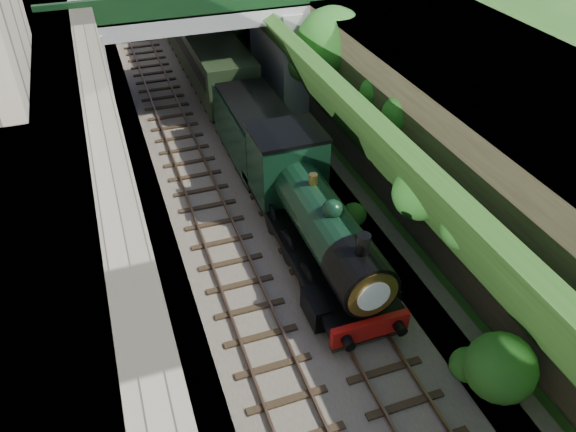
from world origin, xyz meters
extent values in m
cube|color=#473F38|center=(0.00, 20.00, 0.10)|extent=(10.00, 90.00, 0.20)
cube|color=#756B56|center=(-5.50, 20.00, 3.50)|extent=(1.00, 90.00, 7.00)
cube|color=#262628|center=(-9.00, 20.00, 3.50)|extent=(6.00, 90.00, 7.00)
cube|color=#262628|center=(9.50, 20.00, 3.12)|extent=(8.00, 90.00, 6.25)
cube|color=#1E4714|center=(5.00, 20.00, 2.70)|extent=(4.02, 90.00, 6.36)
sphere|color=#194C14|center=(3.97, 1.61, 1.22)|extent=(2.10, 2.10, 2.10)
sphere|color=#194C14|center=(5.07, 5.78, 3.02)|extent=(1.52, 1.52, 1.52)
sphere|color=#194C14|center=(4.96, 8.31, 2.84)|extent=(2.10, 2.10, 2.10)
sphere|color=#194C14|center=(5.84, 11.65, 4.26)|extent=(1.68, 1.68, 1.68)
sphere|color=#194C14|center=(5.83, 14.04, 4.26)|extent=(1.34, 1.34, 1.34)
sphere|color=#194C14|center=(3.66, 16.52, 0.73)|extent=(1.32, 1.32, 1.32)
sphere|color=#194C14|center=(5.11, 20.70, 3.08)|extent=(1.80, 1.80, 1.80)
sphere|color=#194C14|center=(5.79, 23.22, 4.18)|extent=(1.89, 1.89, 1.89)
sphere|color=#194C14|center=(3.63, 26.76, 0.67)|extent=(1.95, 1.95, 1.95)
sphere|color=#194C14|center=(5.41, 29.88, 3.57)|extent=(1.58, 1.58, 1.58)
sphere|color=#194C14|center=(4.31, 32.73, 1.77)|extent=(2.16, 2.16, 2.16)
sphere|color=#194C14|center=(4.42, 34.73, 1.95)|extent=(2.34, 2.34, 2.34)
sphere|color=#194C14|center=(3.88, 37.53, 1.09)|extent=(1.60, 1.60, 1.60)
cube|color=black|center=(-2.00, 20.00, 0.24)|extent=(2.50, 90.00, 0.07)
cube|color=brown|center=(-2.72, 20.00, 0.33)|extent=(0.08, 90.00, 0.14)
cube|color=brown|center=(-1.28, 20.00, 0.33)|extent=(0.08, 90.00, 0.14)
cube|color=black|center=(1.20, 20.00, 0.24)|extent=(2.50, 90.00, 0.07)
cube|color=brown|center=(0.48, 20.00, 0.33)|extent=(0.08, 90.00, 0.14)
cube|color=brown|center=(1.92, 20.00, 0.33)|extent=(0.08, 90.00, 0.14)
cube|color=gray|center=(0.50, 24.00, 5.70)|extent=(16.00, 6.00, 0.90)
cube|color=#133517|center=(0.50, 21.15, 6.65)|extent=(16.00, 0.30, 1.20)
cube|color=gray|center=(-5.50, 24.00, 2.85)|extent=(1.40, 6.40, 5.70)
cube|color=gray|center=(5.20, 24.00, 2.85)|extent=(2.40, 6.40, 5.70)
cylinder|color=black|center=(5.80, 18.71, 2.20)|extent=(0.30, 0.30, 4.40)
sphere|color=#194C14|center=(5.80, 18.71, 4.80)|extent=(3.60, 3.60, 3.60)
sphere|color=#194C14|center=(6.30, 19.51, 4.20)|extent=(2.40, 2.40, 2.40)
cube|color=black|center=(1.20, 8.54, 0.50)|extent=(2.40, 8.40, 0.60)
cube|color=black|center=(1.20, 9.54, 1.05)|extent=(2.70, 10.00, 0.35)
cube|color=maroon|center=(1.20, 4.44, 0.95)|extent=(2.70, 0.25, 0.70)
cylinder|color=black|center=(1.20, 8.74, 2.35)|extent=(1.90, 5.60, 1.90)
cylinder|color=black|center=(1.20, 5.44, 2.35)|extent=(1.96, 1.80, 1.96)
cylinder|color=white|center=(1.20, 4.46, 2.35)|extent=(1.10, 0.05, 1.10)
cylinder|color=black|center=(1.20, 5.44, 3.55)|extent=(0.44, 0.44, 0.90)
sphere|color=black|center=(1.20, 7.74, 3.35)|extent=(0.76, 0.76, 0.76)
cylinder|color=#A57F33|center=(1.20, 9.54, 3.45)|extent=(0.32, 0.32, 0.50)
cube|color=black|center=(1.20, 12.34, 2.50)|extent=(2.75, 2.40, 2.80)
cube|color=black|center=(1.20, 12.34, 3.95)|extent=(2.85, 2.50, 0.15)
cube|color=black|center=(-0.05, 5.94, 0.85)|extent=(0.60, 1.40, 0.90)
cube|color=black|center=(2.45, 5.94, 0.85)|extent=(0.60, 1.40, 0.90)
cube|color=black|center=(1.20, 16.74, 0.45)|extent=(2.30, 6.00, 0.50)
cube|color=black|center=(1.20, 16.74, 0.70)|extent=(2.60, 6.00, 0.50)
cube|color=black|center=(1.20, 16.74, 1.90)|extent=(2.70, 6.00, 2.40)
cube|color=black|center=(1.20, 16.74, 3.15)|extent=(2.50, 5.60, 0.20)
cube|color=black|center=(1.20, 29.34, 0.40)|extent=(2.30, 17.00, 0.40)
cube|color=black|center=(1.20, 29.34, 0.65)|extent=(2.50, 17.00, 0.50)
cube|color=black|center=(1.20, 29.34, 2.15)|extent=(2.80, 18.00, 2.70)
cube|color=slate|center=(1.20, 29.34, 3.65)|extent=(2.90, 18.00, 0.50)
camera|label=1|loc=(-5.33, -6.13, 14.48)|focal=35.00mm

